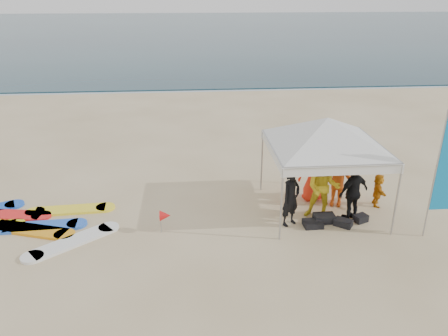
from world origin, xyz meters
TOP-DOWN VIEW (x-y plane):
  - ground at (0.00, 0.00)m, footprint 120.00×120.00m
  - ocean at (0.00, 60.00)m, footprint 160.00×84.00m
  - shoreline_foam at (0.00, 18.20)m, footprint 160.00×1.20m
  - person_black_a at (2.50, 1.40)m, footprint 0.69×0.64m
  - person_yellow at (3.44, 1.66)m, footprint 1.10×0.98m
  - person_orange_a at (4.09, 2.37)m, footprint 1.23×0.92m
  - person_black_b at (4.25, 1.53)m, footprint 1.04×0.74m
  - person_orange_b at (3.53, 2.83)m, footprint 1.05×0.82m
  - person_seated at (5.28, 2.26)m, footprint 0.48×0.96m
  - canopy_tent at (3.55, 2.13)m, footprint 4.16×4.16m
  - feather_flag at (6.06, 0.50)m, footprint 0.57×0.04m
  - marker_pennant at (-0.81, 1.23)m, footprint 0.28×0.28m
  - gear_pile at (3.62, 1.31)m, footprint 1.85×0.70m
  - surfboard_spread at (-4.93, 1.92)m, footprint 5.44×3.28m

SIDE VIEW (x-z plane):
  - ground at x=0.00m, z-range 0.00..0.00m
  - shoreline_foam at x=0.00m, z-range 0.00..0.01m
  - surfboard_spread at x=-4.93m, z-range 0.00..0.07m
  - ocean at x=0.00m, z-range 0.00..0.08m
  - gear_pile at x=3.62m, z-range -0.01..0.21m
  - person_seated at x=5.28m, z-range 0.00..0.99m
  - marker_pennant at x=-0.81m, z-range 0.18..0.81m
  - person_black_a at x=2.50m, z-range 0.00..1.58m
  - person_black_b at x=4.25m, z-range 0.00..1.63m
  - person_orange_a at x=4.09m, z-range 0.00..1.69m
  - person_yellow at x=3.44m, z-range 0.00..1.88m
  - person_orange_b at x=3.53m, z-range 0.00..1.89m
  - feather_flag at x=6.06m, z-range 0.30..3.65m
  - canopy_tent at x=3.55m, z-range 1.16..4.30m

